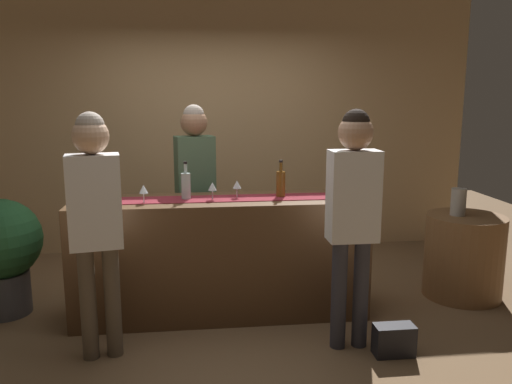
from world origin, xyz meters
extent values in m
plane|color=brown|center=(0.00, 0.00, 0.00)|extent=(10.00, 10.00, 0.00)
cube|color=tan|center=(0.00, 1.90, 1.45)|extent=(6.00, 0.12, 2.90)
cube|color=#543821|center=(0.00, 0.00, 0.48)|extent=(2.35, 0.60, 0.97)
cube|color=maroon|center=(0.00, 0.00, 0.97)|extent=(2.23, 0.28, 0.01)
cylinder|color=#194723|center=(-0.85, -0.03, 1.07)|extent=(0.07, 0.07, 0.21)
cylinder|color=#194723|center=(-0.85, -0.03, 1.22)|extent=(0.03, 0.03, 0.08)
cylinder|color=black|center=(-0.85, -0.03, 1.26)|extent=(0.03, 0.03, 0.02)
cylinder|color=brown|center=(0.49, 0.02, 1.07)|extent=(0.07, 0.07, 0.21)
cylinder|color=brown|center=(0.49, 0.02, 1.22)|extent=(0.03, 0.03, 0.08)
cylinder|color=black|center=(0.49, 0.02, 1.26)|extent=(0.03, 0.03, 0.02)
cylinder|color=#B2C6C1|center=(-0.27, 0.02, 1.07)|extent=(0.07, 0.07, 0.21)
cylinder|color=#B2C6C1|center=(-0.27, 0.02, 1.22)|extent=(0.03, 0.03, 0.08)
cylinder|color=black|center=(-0.27, 0.02, 1.26)|extent=(0.03, 0.03, 0.02)
cylinder|color=silver|center=(-0.59, -0.10, 0.97)|extent=(0.06, 0.06, 0.00)
cylinder|color=silver|center=(-0.59, -0.10, 1.01)|extent=(0.01, 0.01, 0.08)
cone|color=silver|center=(-0.59, -0.10, 1.08)|extent=(0.07, 0.07, 0.06)
cylinder|color=silver|center=(0.14, 0.02, 0.97)|extent=(0.06, 0.06, 0.00)
cylinder|color=silver|center=(0.14, 0.02, 1.01)|extent=(0.01, 0.01, 0.08)
cone|color=silver|center=(0.14, 0.02, 1.08)|extent=(0.07, 0.07, 0.06)
cylinder|color=silver|center=(-0.06, -0.04, 0.97)|extent=(0.06, 0.06, 0.00)
cylinder|color=silver|center=(-0.06, -0.04, 1.01)|extent=(0.01, 0.01, 0.08)
cone|color=silver|center=(-0.06, -0.04, 1.08)|extent=(0.07, 0.07, 0.06)
cylinder|color=#26262B|center=(-0.12, 0.60, 0.40)|extent=(0.11, 0.11, 0.80)
cylinder|color=#26262B|center=(-0.27, 0.56, 0.40)|extent=(0.11, 0.11, 0.80)
cube|color=#4C6B4C|center=(-0.20, 0.58, 1.11)|extent=(0.38, 0.27, 0.63)
sphere|color=#9E7051|center=(-0.20, 0.58, 1.55)|extent=(0.24, 0.24, 0.24)
sphere|color=#AD9E8E|center=(-0.20, 0.58, 1.61)|extent=(0.19, 0.19, 0.19)
cylinder|color=#33333D|center=(0.80, -0.68, 0.40)|extent=(0.11, 0.11, 0.79)
cylinder|color=#33333D|center=(0.96, -0.68, 0.40)|extent=(0.11, 0.11, 0.79)
cube|color=white|center=(0.88, -0.68, 1.11)|extent=(0.34, 0.20, 0.63)
sphere|color=tan|center=(0.88, -0.68, 1.54)|extent=(0.24, 0.24, 0.24)
sphere|color=black|center=(0.88, -0.68, 1.61)|extent=(0.19, 0.19, 0.19)
cylinder|color=brown|center=(-0.93, -0.64, 0.39)|extent=(0.11, 0.11, 0.79)
cylinder|color=brown|center=(-0.78, -0.61, 0.39)|extent=(0.11, 0.11, 0.79)
cube|color=white|center=(-0.86, -0.63, 1.10)|extent=(0.37, 0.26, 0.62)
sphere|color=#DBAD89|center=(-0.86, -0.63, 1.53)|extent=(0.24, 0.24, 0.24)
sphere|color=#AD9E8E|center=(-0.86, -0.63, 1.59)|extent=(0.18, 0.18, 0.18)
cylinder|color=brown|center=(2.18, 0.12, 0.37)|extent=(0.68, 0.68, 0.74)
cylinder|color=#A8A399|center=(2.10, 0.16, 0.86)|extent=(0.13, 0.13, 0.24)
cylinder|color=#4C4C51|center=(-1.78, 0.20, 0.18)|extent=(0.41, 0.41, 0.36)
sphere|color=#23562D|center=(-1.78, 0.20, 0.64)|extent=(0.66, 0.66, 0.66)
cube|color=black|center=(1.16, -0.85, 0.11)|extent=(0.28, 0.14, 0.22)
camera|label=1|loc=(-0.19, -4.03, 1.79)|focal=36.07mm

